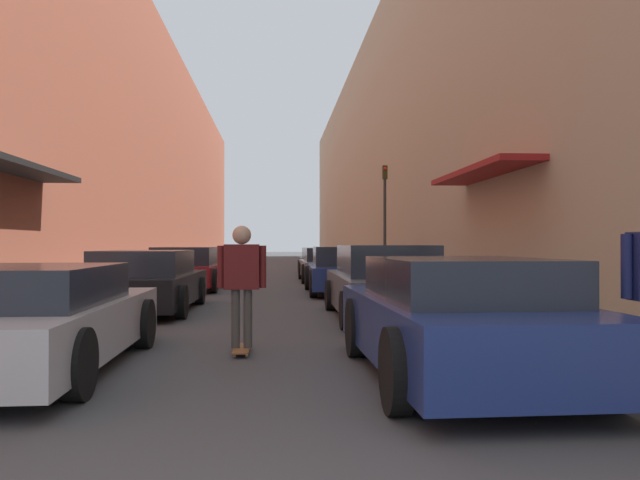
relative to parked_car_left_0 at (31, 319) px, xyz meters
The scene contains 15 objects.
ground 21.21m from the parked_car_left_0, 83.92° to the left, with size 147.09×147.09×0.00m, color #424244.
curb_strip_left 27.85m from the parked_car_left_0, 94.20° to the left, with size 1.80×66.86×0.12m.
curb_strip_right 28.53m from the parked_car_left_0, 76.76° to the left, with size 1.80×66.86×0.12m.
building_row_left 28.76m from the parked_car_left_0, 100.09° to the left, with size 4.90×66.86×12.38m.
building_row_right 29.88m from the parked_car_left_0, 71.24° to the left, with size 4.90×66.86×12.56m.
parked_car_left_0 is the anchor object (origin of this frame).
parked_car_left_1 5.93m from the parked_car_left_0, 89.89° to the left, with size 2.01×4.53×1.24m.
parked_car_left_2 11.79m from the parked_car_left_0, 90.07° to the left, with size 2.04×4.10×1.28m.
parked_car_right_0 4.56m from the parked_car_left_0, ahead, with size 1.96×4.23×1.24m.
parked_car_right_1 6.36m from the parked_car_left_0, 43.50° to the left, with size 1.87×4.76×1.35m.
parked_car_right_2 11.15m from the parked_car_left_0, 65.96° to the left, with size 2.07×4.24×1.29m.
parked_car_right_3 16.35m from the parked_car_left_0, 74.14° to the left, with size 1.90×4.60×1.23m.
parked_car_right_4 21.88m from the parked_car_left_0, 77.61° to the left, with size 2.01×4.04×1.20m.
skateboarder 2.44m from the parked_car_left_0, 22.96° to the left, with size 0.61×0.78×1.61m.
traffic_light 15.13m from the parked_car_left_0, 65.28° to the left, with size 0.16×0.22×3.86m.
Camera 1 is at (0.40, -1.28, 1.39)m, focal length 35.00 mm.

